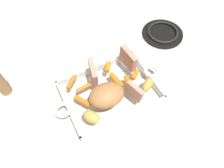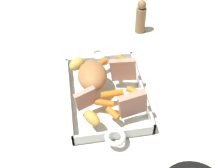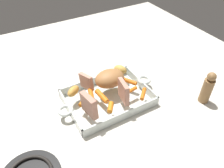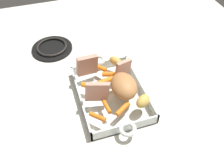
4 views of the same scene
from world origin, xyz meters
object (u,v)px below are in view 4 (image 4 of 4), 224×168
Objects in this scene: roast_slice_thin at (123,68)px; baby_carrot_southeast at (98,117)px; potato_whole at (116,61)px; pork_roast at (124,86)px; roasting_dish at (111,94)px; baby_carrot_northeast at (109,74)px; roast_slice_thick at (87,65)px; stove_burner_rear at (52,48)px; baby_carrot_long at (107,107)px; baby_carrot_northwest at (102,68)px; potato_near_roast at (143,101)px; roast_slice_outer at (97,92)px; baby_carrot_center_left at (87,86)px; baby_carrot_center_right at (123,109)px; baby_carrot_southwest at (105,81)px.

roast_slice_thin reaches higher than baby_carrot_southeast.
pork_roast is at bearing 172.62° from potato_whole.
baby_carrot_northeast reaches higher than roasting_dish.
roast_slice_thick reaches higher than stove_burner_rear.
baby_carrot_long is 1.34× the size of baby_carrot_northwest.
roasting_dish is 0.15m from baby_carrot_southeast.
potato_near_roast is (-0.18, -0.07, 0.01)m from baby_carrot_northeast.
roast_slice_thick is 1.34× the size of potato_near_roast.
potato_near_roast is at bearing -151.29° from stove_burner_rear.
baby_carrot_southeast is (-0.08, 0.02, -0.03)m from roast_slice_outer.
roast_slice_thin is at bearing -96.92° from baby_carrot_northeast.
baby_carrot_center_left is (-0.03, 0.16, -0.02)m from roast_slice_thin.
baby_carrot_northwest is at bearing 3.38° from baby_carrot_center_right.
roast_slice_thin is 0.24m from baby_carrot_southeast.
roast_slice_outer is 1.01× the size of roast_slice_thick.
potato_whole is (0.16, -0.02, -0.02)m from pork_roast.
baby_carrot_southeast is 0.21m from baby_carrot_northeast.
roasting_dish is 0.11m from roast_slice_thin.
baby_carrot_northeast is 0.94× the size of potato_near_roast.
roast_slice_thick is 0.09m from baby_carrot_center_left.
baby_carrot_southeast is 0.15m from baby_carrot_center_left.
baby_carrot_northeast is at bearing -2.11° from baby_carrot_center_right.
baby_carrot_long is (-0.05, -0.02, -0.03)m from roast_slice_outer.
baby_carrot_northwest is at bearing -7.26° from baby_carrot_southwest.
baby_carrot_center_left and baby_carrot_northeast have the same top height.
potato_near_roast is at bearing -89.02° from baby_carrot_center_right.
baby_carrot_northeast is at bearing -37.02° from roast_slice_outer.
baby_carrot_center_right is (0.01, -0.09, 0.00)m from baby_carrot_southeast.
baby_carrot_southeast is (-0.18, 0.16, -0.03)m from roast_slice_thin.
baby_carrot_long is 0.96× the size of potato_whole.
potato_whole is (0.24, -0.14, 0.01)m from baby_carrot_southeast.
potato_whole is (0.06, -0.05, 0.01)m from baby_carrot_northeast.
stove_burner_rear is at bearing 28.71° from potato_near_roast.
baby_carrot_center_left is 0.73× the size of baby_carrot_long.
baby_carrot_southwest is 0.08m from baby_carrot_northwest.
roast_slice_outer reaches higher than potato_near_roast.
roasting_dish is 0.10m from baby_carrot_center_left.
baby_carrot_southeast is 0.28m from potato_whole.
roast_slice_thin is 0.07m from potato_whole.
baby_carrot_southeast is (-0.12, 0.09, 0.04)m from roasting_dish.
roast_slice_outer is at bearing -162.88° from baby_carrot_center_left.
baby_carrot_southwest reaches higher than baby_carrot_southeast.
baby_carrot_center_left is 0.23× the size of stove_burner_rear.
baby_carrot_northeast reaches higher than stove_burner_rear.
roasting_dish is 0.08m from baby_carrot_northeast.
pork_roast is 0.10m from baby_carrot_long.
baby_carrot_southwest is at bearing -89.24° from baby_carrot_center_left.
roasting_dish is 6.47× the size of roast_slice_thin.
baby_carrot_center_right is 0.08m from potato_near_roast.
roast_slice_outer is at bearing -164.06° from stove_burner_rear.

